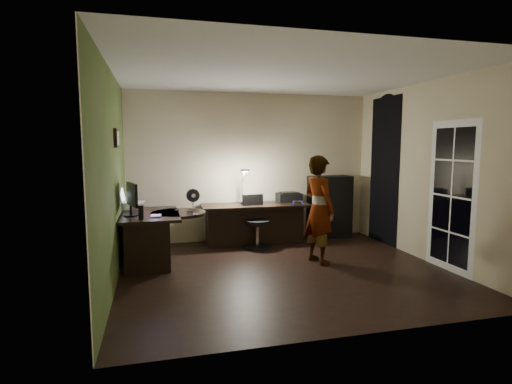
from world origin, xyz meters
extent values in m
cube|color=black|center=(0.00, 0.00, -0.01)|extent=(4.50, 4.00, 0.01)
cube|color=silver|center=(0.00, 0.00, 2.71)|extent=(4.50, 4.00, 0.01)
cube|color=beige|center=(0.00, 2.00, 1.35)|extent=(4.50, 0.01, 2.70)
cube|color=beige|center=(0.00, -2.00, 1.35)|extent=(4.50, 0.01, 2.70)
cube|color=beige|center=(-2.25, 0.00, 1.35)|extent=(0.01, 4.00, 2.70)
cube|color=beige|center=(2.25, 0.00, 1.35)|extent=(0.01, 4.00, 2.70)
cube|color=#465C27|center=(-2.24, 0.00, 1.35)|extent=(0.00, 4.00, 2.70)
cube|color=black|center=(2.24, 1.15, 1.30)|extent=(0.01, 0.90, 2.60)
cube|color=white|center=(2.24, -0.55, 1.05)|extent=(0.02, 0.92, 2.10)
cube|color=black|center=(-2.22, 0.45, 1.85)|extent=(0.04, 0.30, 0.25)
cube|color=black|center=(-1.82, 0.81, 0.38)|extent=(0.82, 1.33, 0.76)
cube|color=black|center=(-0.02, 1.61, 0.36)|extent=(1.91, 0.70, 0.71)
cube|color=black|center=(1.49, 1.78, 0.59)|extent=(0.79, 0.40, 1.18)
cube|color=silver|center=(-2.11, 1.17, 0.82)|extent=(0.29, 0.26, 0.11)
cube|color=silver|center=(-2.07, 1.17, 1.00)|extent=(0.37, 0.35, 0.24)
cube|color=black|center=(-2.08, 0.63, 0.94)|extent=(0.24, 0.52, 0.34)
ellipsoid|color=silver|center=(-1.20, 0.42, 0.79)|extent=(0.07, 0.10, 0.04)
cube|color=black|center=(-1.42, 0.95, 0.77)|extent=(0.07, 0.12, 0.01)
cube|color=black|center=(-1.25, 0.75, 0.77)|extent=(0.10, 0.12, 0.01)
cylinder|color=black|center=(-1.93, 0.28, 0.86)|extent=(0.08, 0.08, 0.19)
cube|color=silver|center=(-1.74, 0.51, 0.77)|extent=(0.15, 0.21, 0.01)
cube|color=black|center=(-1.13, 1.46, 0.87)|extent=(0.24, 0.15, 0.34)
cube|color=navy|center=(0.68, 1.35, 0.74)|extent=(0.23, 0.16, 0.10)
cube|color=black|center=(0.67, 1.80, 0.79)|extent=(0.44, 0.35, 0.19)
cube|color=black|center=(-0.25, 1.67, 1.05)|extent=(0.24, 0.35, 0.70)
cube|color=black|center=(-0.06, 1.31, 0.45)|extent=(0.57, 0.57, 0.90)
imported|color=#D8A88C|center=(0.62, 0.26, 0.80)|extent=(0.53, 0.66, 1.61)
camera|label=1|loc=(-1.73, -5.18, 1.75)|focal=28.00mm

